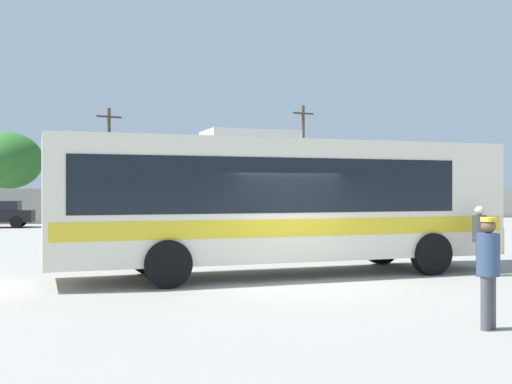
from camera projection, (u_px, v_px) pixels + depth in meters
The scene contains 11 objects.
ground_plane at pixel (209, 247), 23.52m from camera, with size 300.00×300.00×0.00m, color gray.
perimeter_wall at pixel (150, 205), 42.38m from camera, with size 80.00×0.30×2.24m, color #B2AD9E.
coach_bus_cream_yellow at pixel (277, 199), 15.72m from camera, with size 11.52×3.23×3.55m.
attendant_by_bus_door at pixel (479, 236), 15.51m from camera, with size 0.49×0.49×1.72m.
passenger_waiting_on_apron at pixel (488, 266), 9.52m from camera, with size 0.45×0.45×1.69m.
parked_car_second_grey at pixel (99, 213), 37.33m from camera, with size 4.65×2.13×1.53m.
parked_car_third_grey at pixel (188, 212), 39.47m from camera, with size 4.38×2.10×1.44m.
utility_pole_near at pixel (109, 162), 44.51m from camera, with size 1.76×0.64×7.90m.
utility_pole_far at pixel (303, 159), 48.36m from camera, with size 1.78×0.50×8.61m.
roadside_tree_midleft at pixel (9, 160), 45.93m from camera, with size 4.84×4.84×6.36m.
roadside_tree_midright at pixel (128, 158), 45.26m from camera, with size 3.42×3.42×5.95m.
Camera 1 is at (-4.67, -13.12, 2.09)m, focal length 44.47 mm.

